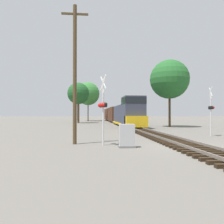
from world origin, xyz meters
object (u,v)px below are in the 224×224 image
at_px(crossing_signal_far, 211,109).
at_px(relay_cabinet, 127,136).
at_px(utility_pole, 75,72).
at_px(tree_mid_background, 78,94).
at_px(crossing_signal_near, 103,106).
at_px(freight_train, 117,114).
at_px(tree_far_right, 170,79).
at_px(tree_deep_background, 88,94).

height_order(crossing_signal_far, relay_cabinet, crossing_signal_far).
relative_size(utility_pole, tree_mid_background, 1.03).
bearing_deg(relay_cabinet, crossing_signal_near, 142.77).
bearing_deg(crossing_signal_far, crossing_signal_near, 129.24).
distance_m(relay_cabinet, utility_pole, 5.57).
relative_size(crossing_signal_near, relay_cabinet, 3.20).
bearing_deg(utility_pole, freight_train, 78.77).
bearing_deg(utility_pole, tree_far_right, 53.95).
height_order(tree_mid_background, tree_deep_background, tree_deep_background).
bearing_deg(tree_deep_background, tree_mid_background, -97.90).
xyz_separation_m(crossing_signal_near, relay_cabinet, (1.40, -1.06, -1.83)).
bearing_deg(tree_far_right, utility_pole, -126.05).
bearing_deg(crossing_signal_far, tree_far_right, 8.06).
bearing_deg(tree_far_right, crossing_signal_far, -95.48).
bearing_deg(utility_pole, tree_deep_background, 89.73).
distance_m(crossing_signal_near, tree_mid_background, 35.89).
xyz_separation_m(crossing_signal_far, tree_far_right, (1.37, 14.25, 4.96)).
relative_size(relay_cabinet, tree_deep_background, 0.13).
distance_m(crossing_signal_far, utility_pole, 12.94).
bearing_deg(crossing_signal_near, utility_pole, -130.71).
xyz_separation_m(crossing_signal_far, relay_cabinet, (-8.79, -5.96, -1.82)).
height_order(utility_pole, tree_mid_background, utility_pole).
relative_size(crossing_signal_far, tree_mid_background, 0.49).
distance_m(freight_train, tree_mid_background, 9.96).
distance_m(utility_pole, tree_far_right, 22.92).
distance_m(freight_train, tree_far_right, 18.86).
bearing_deg(freight_train, tree_far_right, -69.20).
bearing_deg(freight_train, utility_pole, -101.23).
xyz_separation_m(freight_train, relay_cabinet, (-3.76, -37.07, -1.24)).
height_order(tree_far_right, tree_deep_background, tree_deep_background).
bearing_deg(tree_far_right, tree_mid_background, 132.92).
bearing_deg(relay_cabinet, utility_pole, 150.85).
bearing_deg(tree_mid_background, relay_cabinet, -82.19).
bearing_deg(crossing_signal_near, tree_far_right, 130.21).
bearing_deg(crossing_signal_near, crossing_signal_far, 97.01).
distance_m(crossing_signal_near, tree_far_right, 22.91).
xyz_separation_m(relay_cabinet, tree_deep_background, (-3.01, 50.91, 7.25)).
relative_size(freight_train, utility_pole, 5.04).
bearing_deg(tree_mid_background, crossing_signal_far, -65.70).
xyz_separation_m(crossing_signal_far, utility_pole, (-12.03, -4.16, 2.33)).
distance_m(crossing_signal_far, relay_cabinet, 10.78).
height_order(freight_train, crossing_signal_near, crossing_signal_near).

